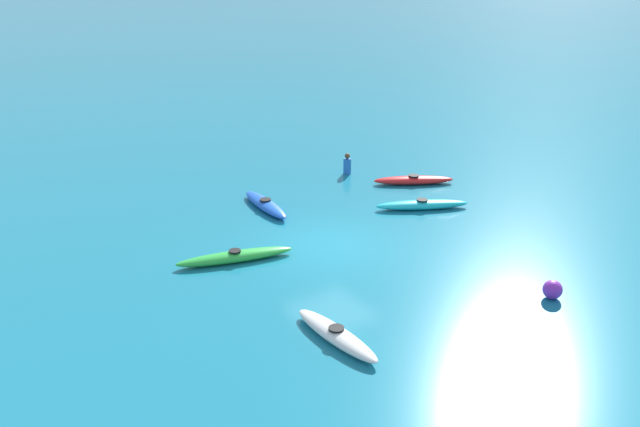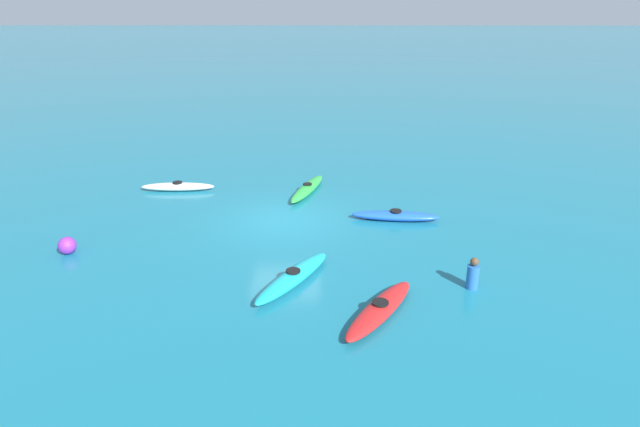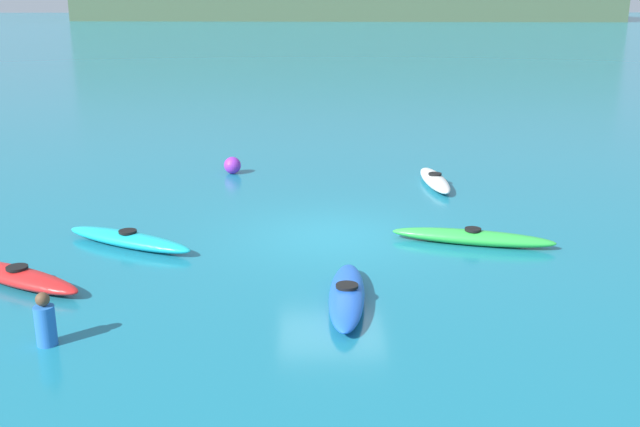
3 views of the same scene
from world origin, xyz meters
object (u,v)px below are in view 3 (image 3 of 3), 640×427
kayak_red (18,277)px  buoy_purple (232,165)px  kayak_cyan (128,239)px  kayak_green (473,237)px  kayak_white (435,180)px  person_near_shore (45,322)px  kayak_blue (347,295)px

kayak_red → buoy_purple: buoy_purple is taller
kayak_red → buoy_purple: (3.23, 9.12, 0.10)m
kayak_cyan → kayak_green: same height
kayak_cyan → kayak_green: (7.60, -0.03, -0.00)m
kayak_white → person_near_shore: (-7.88, -10.00, 0.22)m
kayak_cyan → buoy_purple: buoy_purple is taller
kayak_red → person_near_shore: (1.39, -2.53, 0.22)m
kayak_blue → person_near_shore: (-4.81, -1.48, 0.22)m
kayak_red → kayak_blue: bearing=-9.7°
kayak_white → kayak_green: (-0.09, -5.30, -0.00)m
kayak_cyan → kayak_red: (-1.58, -2.20, 0.00)m
kayak_green → kayak_blue: bearing=-132.8°
kayak_green → person_near_shore: (-7.79, -4.70, 0.22)m
kayak_white → person_near_shore: bearing=-128.2°
kayak_green → kayak_white: bearing=89.0°
kayak_cyan → kayak_blue: (4.62, -3.25, 0.00)m
kayak_cyan → kayak_red: size_ratio=1.07×
kayak_white → person_near_shore: person_near_shore is taller
kayak_cyan → kayak_blue: bearing=-35.2°
kayak_blue → kayak_cyan: bearing=144.8°
kayak_blue → kayak_white: 9.06m
kayak_white → kayak_green: size_ratio=0.83×
kayak_red → kayak_white: bearing=38.8°
kayak_cyan → person_near_shore: (-0.19, -4.73, 0.22)m
kayak_red → buoy_purple: size_ratio=5.74×
kayak_cyan → buoy_purple: 7.12m
kayak_white → kayak_cyan: bearing=-145.6°
kayak_cyan → kayak_green: bearing=-0.2°
kayak_white → kayak_red: (-9.28, -7.47, -0.00)m
kayak_cyan → buoy_purple: bearing=76.6°
kayak_cyan → person_near_shore: person_near_shore is taller
kayak_cyan → kayak_blue: same height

